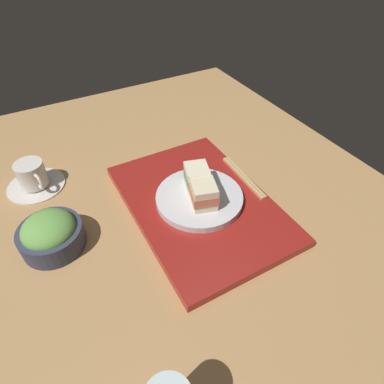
% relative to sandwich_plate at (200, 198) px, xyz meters
% --- Properties ---
extents(ground_plane, '(1.40, 1.00, 0.03)m').
position_rel_sandwich_plate_xyz_m(ground_plane, '(0.02, 0.00, -0.04)').
color(ground_plane, tan).
extents(serving_tray, '(0.46, 0.31, 0.02)m').
position_rel_sandwich_plate_xyz_m(serving_tray, '(0.00, 0.00, -0.02)').
color(serving_tray, maroon).
rests_on(serving_tray, ground_plane).
extents(sandwich_plate, '(0.21, 0.21, 0.02)m').
position_rel_sandwich_plate_xyz_m(sandwich_plate, '(0.00, 0.00, 0.00)').
color(sandwich_plate, silver).
rests_on(sandwich_plate, serving_tray).
extents(sandwich_near, '(0.08, 0.07, 0.06)m').
position_rel_sandwich_plate_xyz_m(sandwich_near, '(-0.03, 0.01, 0.04)').
color(sandwich_near, beige).
rests_on(sandwich_near, sandwich_plate).
extents(sandwich_far, '(0.07, 0.07, 0.06)m').
position_rel_sandwich_plate_xyz_m(sandwich_far, '(0.03, -0.01, 0.04)').
color(sandwich_far, '#EFE5C1').
rests_on(sandwich_far, sandwich_plate).
extents(salad_bowl, '(0.13, 0.13, 0.08)m').
position_rel_sandwich_plate_xyz_m(salad_bowl, '(0.05, 0.33, 0.01)').
color(salad_bowl, '#33384C').
rests_on(salad_bowl, ground_plane).
extents(chopsticks_pair, '(0.18, 0.02, 0.01)m').
position_rel_sandwich_plate_xyz_m(chopsticks_pair, '(0.01, -0.14, -0.00)').
color(chopsticks_pair, tan).
rests_on(chopsticks_pair, serving_tray).
extents(coffee_cup, '(0.15, 0.15, 0.07)m').
position_rel_sandwich_plate_xyz_m(coffee_cup, '(0.27, 0.34, -0.00)').
color(coffee_cup, silver).
rests_on(coffee_cup, ground_plane).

